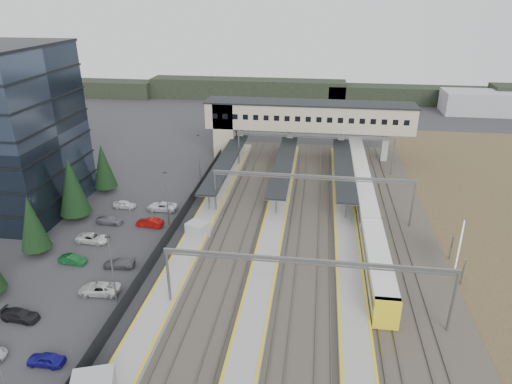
# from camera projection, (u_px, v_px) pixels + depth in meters

# --- Properties ---
(ground) EXTENTS (220.00, 220.00, 0.00)m
(ground) POSITION_uv_depth(u_px,v_px,m) (207.00, 267.00, 55.29)
(ground) COLOR #2B2B2D
(ground) RESTS_ON ground
(conifer_row) EXTENTS (4.42, 49.82, 9.50)m
(conifer_row) POSITION_uv_depth(u_px,v_px,m) (12.00, 235.00, 52.63)
(conifer_row) COLOR black
(conifer_row) RESTS_ON ground
(car_park) EXTENTS (10.58, 44.67, 1.28)m
(car_park) POSITION_uv_depth(u_px,v_px,m) (80.00, 279.00, 51.89)
(car_park) COLOR #BCBCC2
(car_park) RESTS_ON ground
(lampposts) EXTENTS (0.50, 53.25, 8.07)m
(lampposts) POSITION_uv_depth(u_px,v_px,m) (144.00, 226.00, 55.69)
(lampposts) COLOR slate
(lampposts) RESTS_ON ground
(fence) EXTENTS (0.08, 90.00, 2.00)m
(fence) POSITION_uv_depth(u_px,v_px,m) (168.00, 236.00, 60.25)
(fence) COLOR #26282B
(fence) RESTS_ON ground
(relay_cabin_far) EXTENTS (3.26, 3.03, 2.40)m
(relay_cabin_far) POSITION_uv_depth(u_px,v_px,m) (198.00, 231.00, 61.18)
(relay_cabin_far) COLOR #9C9EA1
(relay_cabin_far) RESTS_ON ground
(rail_corridor) EXTENTS (34.00, 90.00, 0.92)m
(rail_corridor) POSITION_uv_depth(u_px,v_px,m) (287.00, 249.00, 58.53)
(rail_corridor) COLOR #3B362E
(rail_corridor) RESTS_ON ground
(canopies) EXTENTS (23.10, 30.00, 3.28)m
(canopies) POSITION_uv_depth(u_px,v_px,m) (284.00, 163.00, 77.31)
(canopies) COLOR black
(canopies) RESTS_ON ground
(footbridge) EXTENTS (40.40, 6.40, 11.20)m
(footbridge) POSITION_uv_depth(u_px,v_px,m) (294.00, 118.00, 89.21)
(footbridge) COLOR tan
(footbridge) RESTS_ON ground
(gantries) EXTENTS (28.40, 62.28, 7.17)m
(gantries) POSITION_uv_depth(u_px,v_px,m) (310.00, 218.00, 54.08)
(gantries) COLOR slate
(gantries) RESTS_ON ground
(train) EXTENTS (2.58, 53.95, 3.25)m
(train) POSITION_uv_depth(u_px,v_px,m) (365.00, 201.00, 68.28)
(train) COLOR silver
(train) RESTS_ON ground
(billboard) EXTENTS (2.18, 6.00, 5.40)m
(billboard) POSITION_uv_depth(u_px,v_px,m) (460.00, 245.00, 52.94)
(billboard) COLOR slate
(billboard) RESTS_ON ground
(treeline_far) EXTENTS (170.00, 19.00, 7.00)m
(treeline_far) POSITION_uv_depth(u_px,v_px,m) (359.00, 94.00, 134.76)
(treeline_far) COLOR black
(treeline_far) RESTS_ON ground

